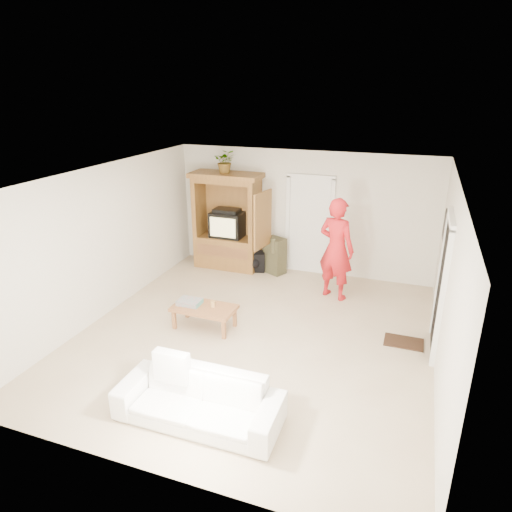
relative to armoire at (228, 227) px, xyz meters
The scene contains 19 objects.
floor 3.22m from the armoire, 59.36° to the right, with size 6.00×6.00×0.00m, color tan.
ceiling 3.53m from the armoire, 59.36° to the right, with size 6.00×6.00×0.00m, color white.
wall_back 1.66m from the armoire, 12.11° to the left, with size 5.50×5.50×0.00m, color silver.
wall_front 5.89m from the armoire, 74.44° to the right, with size 5.50×5.50×0.00m, color silver.
wall_left 2.94m from the armoire, 113.79° to the right, with size 6.00×6.00×0.00m, color silver.
wall_right 5.09m from the armoire, 31.60° to the right, with size 6.00×6.00×0.00m, color silver.
armoire is the anchor object (origin of this frame).
door_back 1.76m from the armoire, 10.13° to the left, with size 0.85×0.05×2.04m, color white.
doorway_right 4.77m from the armoire, 25.61° to the right, with size 0.05×0.90×2.04m, color black.
framed_picture 4.43m from the armoire, 10.03° to the right, with size 0.03×0.60×0.48m, color black.
doormat 4.48m from the armoire, 28.01° to the right, with size 0.60×0.40×0.02m, color #382316.
plant 1.44m from the armoire, 126.74° to the right, with size 0.44×0.38×0.49m, color #4C7238.
man 2.62m from the armoire, 16.93° to the right, with size 0.71×0.47×1.95m, color red.
sofa 5.06m from the armoire, 71.10° to the right, with size 2.00×0.78×0.58m, color white.
coffee_table 2.84m from the armoire, 75.45° to the right, with size 1.05×0.59×0.39m.
towel 2.77m from the armoire, 80.86° to the right, with size 0.38×0.28×0.08m, color #C34159.
candle 2.81m from the armoire, 72.36° to the right, with size 0.08×0.08×0.10m, color tan.
backpack_black 0.97m from the armoire, ahead, with size 0.36×0.21×0.45m, color black, non-canonical shape.
backpack_olive 1.20m from the armoire, ahead, with size 0.41×0.31×0.79m, color #47442B, non-canonical shape.
Camera 1 is at (2.23, -6.10, 3.83)m, focal length 32.00 mm.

